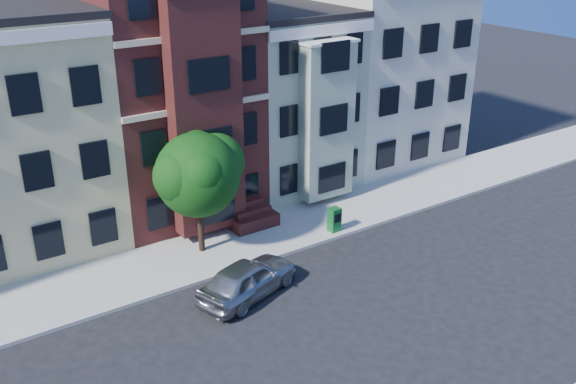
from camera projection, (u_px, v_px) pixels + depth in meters
ground at (339, 340)px, 22.28m from camera, size 120.00×120.00×0.00m
far_sidewalk at (227, 247)px, 28.34m from camera, size 60.00×4.00×0.15m
house_yellow at (9, 130)px, 27.76m from camera, size 7.00×9.00×10.00m
house_brown at (158, 86)px, 30.93m from camera, size 7.00×9.00×12.00m
house_green at (271, 96)px, 34.85m from camera, size 6.00×9.00×9.00m
house_cream at (371, 63)px, 38.03m from camera, size 8.00×9.00×11.00m
street_tree at (198, 180)px, 26.65m from camera, size 6.75×6.75×6.58m
parked_car at (248, 278)px, 24.60m from camera, size 4.76×3.07×1.51m
newspaper_box at (334, 220)px, 29.44m from camera, size 0.53×0.48×1.13m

